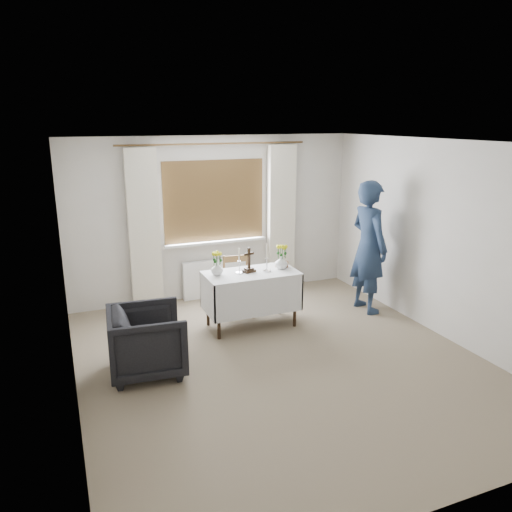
% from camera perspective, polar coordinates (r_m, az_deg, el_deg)
% --- Properties ---
extents(ground, '(5.00, 5.00, 0.00)m').
position_cam_1_polar(ground, '(5.96, 2.90, -11.95)').
color(ground, '#86715C').
rests_on(ground, ground).
extents(altar_table, '(1.24, 0.64, 0.76)m').
position_cam_1_polar(altar_table, '(6.76, -0.55, -4.98)').
color(altar_table, white).
rests_on(altar_table, ground).
extents(wooden_chair, '(0.43, 0.43, 0.86)m').
position_cam_1_polar(wooden_chair, '(7.10, -2.00, -3.55)').
color(wooden_chair, brown).
rests_on(wooden_chair, ground).
extents(armchair, '(0.89, 0.87, 0.75)m').
position_cam_1_polar(armchair, '(5.69, -12.32, -9.49)').
color(armchair, black).
rests_on(armchair, ground).
extents(person, '(0.49, 0.72, 1.92)m').
position_cam_1_polar(person, '(7.34, 12.75, 1.02)').
color(person, navy).
rests_on(person, ground).
extents(radiator, '(1.10, 0.10, 0.60)m').
position_cam_1_polar(radiator, '(7.93, -4.47, -2.50)').
color(radiator, white).
rests_on(radiator, ground).
extents(wooden_cross, '(0.18, 0.15, 0.34)m').
position_cam_1_polar(wooden_cross, '(6.60, -0.81, -0.45)').
color(wooden_cross, black).
rests_on(wooden_cross, altar_table).
extents(candlestick_left, '(0.13, 0.13, 0.34)m').
position_cam_1_polar(candlestick_left, '(6.56, -1.94, -0.54)').
color(candlestick_left, silver).
rests_on(candlestick_left, altar_table).
extents(candlestick_right, '(0.12, 0.12, 0.38)m').
position_cam_1_polar(candlestick_right, '(6.63, 1.25, -0.17)').
color(candlestick_right, silver).
rests_on(candlestick_right, altar_table).
extents(flower_vase_left, '(0.19, 0.19, 0.17)m').
position_cam_1_polar(flower_vase_left, '(6.52, -4.48, -1.46)').
color(flower_vase_left, silver).
rests_on(flower_vase_left, altar_table).
extents(flower_vase_right, '(0.18, 0.18, 0.18)m').
position_cam_1_polar(flower_vase_right, '(6.78, 2.91, -0.72)').
color(flower_vase_right, silver).
rests_on(flower_vase_right, altar_table).
extents(wicker_basket, '(0.24, 0.24, 0.07)m').
position_cam_1_polar(wicker_basket, '(6.89, 2.96, -0.93)').
color(wicker_basket, brown).
rests_on(wicker_basket, altar_table).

